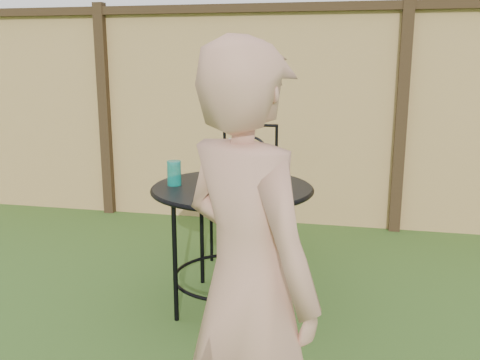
# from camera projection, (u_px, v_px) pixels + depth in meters

# --- Properties ---
(ground) EXTENTS (60.00, 60.00, 0.00)m
(ground) POSITION_uv_depth(u_px,v_px,m) (160.00, 342.00, 2.76)
(ground) COLOR #274C18
(ground) RESTS_ON ground
(fence) EXTENTS (8.00, 0.12, 1.90)m
(fence) POSITION_uv_depth(u_px,v_px,m) (246.00, 115.00, 4.64)
(fence) COLOR #EDBF75
(fence) RESTS_ON ground
(patio_table) EXTENTS (0.92, 0.92, 0.72)m
(patio_table) POSITION_uv_depth(u_px,v_px,m) (232.00, 210.00, 3.06)
(patio_table) COLOR black
(patio_table) RESTS_ON ground
(patio_chair) EXTENTS (0.46, 0.46, 0.95)m
(patio_chair) POSITION_uv_depth(u_px,v_px,m) (246.00, 186.00, 3.95)
(patio_chair) COLOR black
(patio_chair) RESTS_ON ground
(diner) EXTENTS (0.65, 0.62, 1.50)m
(diner) POSITION_uv_depth(u_px,v_px,m) (248.00, 286.00, 1.64)
(diner) COLOR tan
(diner) RESTS_ON ground
(salad_plate) EXTENTS (0.27, 0.27, 0.02)m
(salad_plate) POSITION_uv_depth(u_px,v_px,m) (228.00, 191.00, 2.87)
(salad_plate) COLOR #400B09
(salad_plate) RESTS_ON patio_table
(salad) EXTENTS (0.21, 0.21, 0.08)m
(salad) POSITION_uv_depth(u_px,v_px,m) (228.00, 181.00, 2.86)
(salad) COLOR #235614
(salad) RESTS_ON salad_plate
(fork) EXTENTS (0.01, 0.01, 0.18)m
(fork) POSITION_uv_depth(u_px,v_px,m) (230.00, 158.00, 2.83)
(fork) COLOR silver
(fork) RESTS_ON salad
(drinking_glass) EXTENTS (0.08, 0.08, 0.14)m
(drinking_glass) POSITION_uv_depth(u_px,v_px,m) (174.00, 173.00, 3.03)
(drinking_glass) COLOR #0B8070
(drinking_glass) RESTS_ON patio_table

